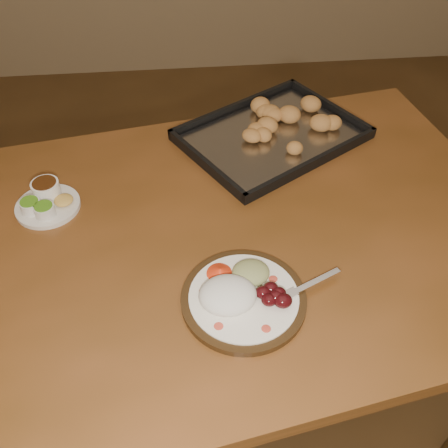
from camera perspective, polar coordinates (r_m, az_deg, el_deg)
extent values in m
plane|color=brown|center=(1.82, 3.84, -12.95)|extent=(4.00, 4.00, 0.00)
cube|color=brown|center=(1.11, -3.83, -2.20)|extent=(1.63, 1.14, 0.04)
cylinder|color=#473215|center=(1.82, 15.34, 2.52)|extent=(0.07, 0.07, 0.71)
cylinder|color=black|center=(0.97, 2.26, -8.60)|extent=(0.24, 0.24, 0.01)
cylinder|color=white|center=(0.97, 2.27, -8.32)|extent=(0.21, 0.21, 0.01)
ellipsoid|color=#D54533|center=(0.93, -0.62, -11.59)|extent=(0.02, 0.02, 0.00)
ellipsoid|color=#D54533|center=(0.93, 4.84, -11.83)|extent=(0.02, 0.02, 0.00)
ellipsoid|color=#D54533|center=(0.99, 5.64, -6.26)|extent=(0.02, 0.02, 0.00)
ellipsoid|color=#D54533|center=(0.97, -2.37, -7.72)|extent=(0.02, 0.02, 0.00)
ellipsoid|color=white|center=(0.95, 0.43, -8.13)|extent=(0.11, 0.10, 0.05)
ellipsoid|color=#4E0B11|center=(0.95, 5.19, -8.62)|extent=(0.03, 0.03, 0.02)
ellipsoid|color=#4E0B11|center=(0.96, 6.24, -7.87)|extent=(0.03, 0.03, 0.02)
ellipsoid|color=#4E0B11|center=(0.96, 5.36, -7.30)|extent=(0.03, 0.03, 0.02)
ellipsoid|color=#4E0B11|center=(0.95, 6.75, -8.70)|extent=(0.03, 0.03, 0.02)
ellipsoid|color=#4E0B11|center=(0.96, 4.49, -7.81)|extent=(0.03, 0.03, 0.02)
ellipsoid|color=#4E0B11|center=(0.95, 5.94, -8.24)|extent=(0.03, 0.03, 0.02)
ellipsoid|color=tan|center=(0.99, 3.08, -5.57)|extent=(0.08, 0.07, 0.03)
cone|color=red|center=(0.99, -0.46, -5.43)|extent=(0.07, 0.07, 0.02)
cube|color=white|center=(1.00, 10.43, -6.47)|extent=(0.11, 0.06, 0.00)
cube|color=white|center=(0.97, 7.50, -7.93)|extent=(0.04, 0.03, 0.00)
cylinder|color=white|center=(0.96, 6.77, -8.77)|extent=(0.03, 0.01, 0.00)
cylinder|color=white|center=(0.96, 6.58, -8.55)|extent=(0.03, 0.01, 0.00)
cylinder|color=white|center=(0.96, 6.40, -8.33)|extent=(0.03, 0.01, 0.00)
cylinder|color=white|center=(0.97, 6.21, -8.11)|extent=(0.03, 0.01, 0.00)
cylinder|color=silver|center=(1.22, -19.47, 1.94)|extent=(0.15, 0.15, 0.01)
cylinder|color=silver|center=(1.20, -21.23, 1.92)|extent=(0.05, 0.05, 0.03)
cylinder|color=#49871B|center=(1.20, -21.40, 2.40)|extent=(0.04, 0.04, 0.00)
cylinder|color=silver|center=(1.18, -19.80, 1.45)|extent=(0.05, 0.05, 0.03)
cylinder|color=#49871B|center=(1.17, -19.96, 1.93)|extent=(0.04, 0.04, 0.00)
cylinder|color=white|center=(1.23, -19.67, 3.79)|extent=(0.06, 0.06, 0.04)
cylinder|color=#3C1E0B|center=(1.22, -19.87, 4.44)|extent=(0.06, 0.06, 0.00)
ellipsoid|color=#EBB953|center=(1.20, -17.87, 2.63)|extent=(0.04, 0.04, 0.02)
cube|color=black|center=(1.37, 5.47, 9.84)|extent=(0.56, 0.52, 0.01)
cube|color=black|center=(1.46, 1.32, 13.25)|extent=(0.39, 0.24, 0.02)
cube|color=black|center=(1.27, 10.25, 6.96)|extent=(0.39, 0.24, 0.02)
cube|color=black|center=(1.50, 12.01, 13.05)|extent=(0.18, 0.29, 0.02)
cube|color=black|center=(1.25, -2.12, 6.96)|extent=(0.18, 0.29, 0.02)
cube|color=#BABABF|center=(1.37, 5.49, 10.04)|extent=(0.51, 0.47, 0.00)
ellipsoid|color=#C28E43|center=(1.39, 7.32, 11.46)|extent=(0.05, 0.05, 0.03)
ellipsoid|color=#C28E43|center=(1.44, 7.92, 12.67)|extent=(0.07, 0.07, 0.03)
ellipsoid|color=#C28E43|center=(1.43, 4.70, 12.81)|extent=(0.07, 0.07, 0.03)
ellipsoid|color=#C28E43|center=(1.40, 4.59, 11.97)|extent=(0.05, 0.06, 0.03)
ellipsoid|color=#C28E43|center=(1.39, 2.25, 11.75)|extent=(0.06, 0.06, 0.03)
ellipsoid|color=#C28E43|center=(1.35, 3.44, 10.65)|extent=(0.07, 0.07, 0.03)
ellipsoid|color=#C28E43|center=(1.30, 1.18, 9.37)|extent=(0.06, 0.06, 0.03)
ellipsoid|color=#C28E43|center=(1.30, 3.73, 9.15)|extent=(0.06, 0.06, 0.03)
ellipsoid|color=#C28E43|center=(1.28, 3.05, 8.42)|extent=(0.07, 0.07, 0.03)
ellipsoid|color=#C28E43|center=(1.29, 6.70, 8.58)|extent=(0.06, 0.06, 0.03)
ellipsoid|color=#C28E43|center=(1.34, 6.90, 10.02)|extent=(0.05, 0.06, 0.03)
ellipsoid|color=#C28E43|center=(1.36, 9.33, 10.50)|extent=(0.07, 0.07, 0.03)
ellipsoid|color=#C28E43|center=(1.37, 9.03, 10.73)|extent=(0.07, 0.07, 0.03)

